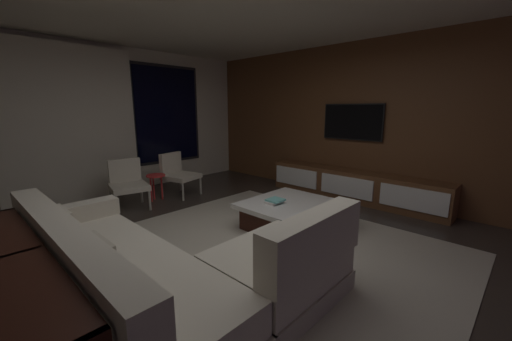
{
  "coord_description": "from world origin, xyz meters",
  "views": [
    {
      "loc": [
        -2.05,
        -2.15,
        1.58
      ],
      "look_at": [
        1.42,
        1.13,
        0.59
      ],
      "focal_mm": 20.92,
      "sensor_mm": 36.0,
      "label": 1
    }
  ],
  "objects_px": {
    "accent_chair_by_curtain": "(128,181)",
    "media_console": "(354,186)",
    "coffee_table": "(293,216)",
    "accent_chair_near_window": "(177,172)",
    "console_table_behind_couch": "(13,305)",
    "side_stool": "(156,180)",
    "sectional_couch": "(163,273)",
    "mounted_tv": "(352,122)",
    "book_stack_on_coffee_table": "(275,201)"
  },
  "relations": [
    {
      "from": "accent_chair_near_window",
      "to": "console_table_behind_couch",
      "type": "relative_size",
      "value": 0.37
    },
    {
      "from": "accent_chair_by_curtain",
      "to": "media_console",
      "type": "xyz_separation_m",
      "value": [
        2.87,
        -2.49,
        -0.18
      ]
    },
    {
      "from": "accent_chair_near_window",
      "to": "accent_chair_by_curtain",
      "type": "height_order",
      "value": "same"
    },
    {
      "from": "sectional_couch",
      "to": "accent_chair_by_curtain",
      "type": "distance_m",
      "value": 2.81
    },
    {
      "from": "book_stack_on_coffee_table",
      "to": "media_console",
      "type": "distance_m",
      "value": 1.94
    },
    {
      "from": "media_console",
      "to": "console_table_behind_couch",
      "type": "height_order",
      "value": "console_table_behind_couch"
    },
    {
      "from": "side_stool",
      "to": "console_table_behind_couch",
      "type": "height_order",
      "value": "console_table_behind_couch"
    },
    {
      "from": "coffee_table",
      "to": "accent_chair_near_window",
      "type": "relative_size",
      "value": 1.49
    },
    {
      "from": "coffee_table",
      "to": "accent_chair_near_window",
      "type": "height_order",
      "value": "accent_chair_near_window"
    },
    {
      "from": "side_stool",
      "to": "console_table_behind_couch",
      "type": "distance_m",
      "value": 3.44
    },
    {
      "from": "side_stool",
      "to": "accent_chair_near_window",
      "type": "bearing_deg",
      "value": 3.33
    },
    {
      "from": "accent_chair_by_curtain",
      "to": "mounted_tv",
      "type": "bearing_deg",
      "value": -36.9
    },
    {
      "from": "sectional_couch",
      "to": "book_stack_on_coffee_table",
      "type": "xyz_separation_m",
      "value": [
        1.83,
        0.37,
        0.1
      ]
    },
    {
      "from": "coffee_table",
      "to": "accent_chair_near_window",
      "type": "distance_m",
      "value": 2.53
    },
    {
      "from": "accent_chair_near_window",
      "to": "side_stool",
      "type": "bearing_deg",
      "value": -176.67
    },
    {
      "from": "sectional_couch",
      "to": "coffee_table",
      "type": "relative_size",
      "value": 2.16
    },
    {
      "from": "sectional_couch",
      "to": "mounted_tv",
      "type": "distance_m",
      "value": 4.1
    },
    {
      "from": "accent_chair_by_curtain",
      "to": "console_table_behind_couch",
      "type": "height_order",
      "value": "accent_chair_by_curtain"
    },
    {
      "from": "coffee_table",
      "to": "book_stack_on_coffee_table",
      "type": "height_order",
      "value": "book_stack_on_coffee_table"
    },
    {
      "from": "side_stool",
      "to": "mounted_tv",
      "type": "height_order",
      "value": "mounted_tv"
    },
    {
      "from": "accent_chair_by_curtain",
      "to": "console_table_behind_couch",
      "type": "xyz_separation_m",
      "value": [
        -1.81,
        -2.53,
        -0.01
      ]
    },
    {
      "from": "accent_chair_by_curtain",
      "to": "media_console",
      "type": "height_order",
      "value": "accent_chair_by_curtain"
    },
    {
      "from": "coffee_table",
      "to": "mounted_tv",
      "type": "xyz_separation_m",
      "value": [
        1.95,
        0.18,
        1.16
      ]
    },
    {
      "from": "mounted_tv",
      "to": "console_table_behind_couch",
      "type": "distance_m",
      "value": 4.95
    },
    {
      "from": "coffee_table",
      "to": "book_stack_on_coffee_table",
      "type": "distance_m",
      "value": 0.31
    },
    {
      "from": "coffee_table",
      "to": "accent_chair_near_window",
      "type": "xyz_separation_m",
      "value": [
        -0.16,
        2.52,
        0.25
      ]
    },
    {
      "from": "accent_chair_near_window",
      "to": "media_console",
      "type": "bearing_deg",
      "value": -52.83
    },
    {
      "from": "sectional_couch",
      "to": "accent_chair_near_window",
      "type": "bearing_deg",
      "value": 55.83
    },
    {
      "from": "console_table_behind_couch",
      "to": "media_console",
      "type": "bearing_deg",
      "value": 0.57
    },
    {
      "from": "coffee_table",
      "to": "mounted_tv",
      "type": "height_order",
      "value": "mounted_tv"
    },
    {
      "from": "book_stack_on_coffee_table",
      "to": "side_stool",
      "type": "distance_m",
      "value": 2.36
    },
    {
      "from": "sectional_couch",
      "to": "accent_chair_by_curtain",
      "type": "xyz_separation_m",
      "value": [
        0.9,
        2.66,
        0.14
      ]
    },
    {
      "from": "side_stool",
      "to": "mounted_tv",
      "type": "distance_m",
      "value": 3.58
    },
    {
      "from": "coffee_table",
      "to": "media_console",
      "type": "xyz_separation_m",
      "value": [
        1.77,
        -0.02,
        0.06
      ]
    },
    {
      "from": "book_stack_on_coffee_table",
      "to": "mounted_tv",
      "type": "height_order",
      "value": "mounted_tv"
    },
    {
      "from": "sectional_couch",
      "to": "coffee_table",
      "type": "bearing_deg",
      "value": 5.49
    },
    {
      "from": "accent_chair_near_window",
      "to": "accent_chair_by_curtain",
      "type": "bearing_deg",
      "value": -177.0
    },
    {
      "from": "accent_chair_by_curtain",
      "to": "side_stool",
      "type": "relative_size",
      "value": 1.7
    },
    {
      "from": "sectional_couch",
      "to": "coffee_table",
      "type": "xyz_separation_m",
      "value": [
        2.0,
        0.19,
        -0.1
      ]
    },
    {
      "from": "media_console",
      "to": "console_table_behind_couch",
      "type": "relative_size",
      "value": 1.48
    },
    {
      "from": "sectional_couch",
      "to": "mounted_tv",
      "type": "bearing_deg",
      "value": 5.4
    },
    {
      "from": "accent_chair_near_window",
      "to": "mounted_tv",
      "type": "distance_m",
      "value": 3.27
    },
    {
      "from": "console_table_behind_couch",
      "to": "accent_chair_near_window",
      "type": "bearing_deg",
      "value": 43.17
    },
    {
      "from": "coffee_table",
      "to": "console_table_behind_couch",
      "type": "xyz_separation_m",
      "value": [
        -2.91,
        -0.06,
        0.23
      ]
    },
    {
      "from": "accent_chair_by_curtain",
      "to": "side_stool",
      "type": "distance_m",
      "value": 0.5
    },
    {
      "from": "side_stool",
      "to": "coffee_table",
      "type": "bearing_deg",
      "value": -76.37
    },
    {
      "from": "accent_chair_near_window",
      "to": "console_table_behind_couch",
      "type": "bearing_deg",
      "value": -136.83
    },
    {
      "from": "accent_chair_by_curtain",
      "to": "side_stool",
      "type": "xyz_separation_m",
      "value": [
        0.5,
        0.02,
        -0.06
      ]
    },
    {
      "from": "book_stack_on_coffee_table",
      "to": "accent_chair_by_curtain",
      "type": "height_order",
      "value": "accent_chair_by_curtain"
    },
    {
      "from": "accent_chair_near_window",
      "to": "side_stool",
      "type": "distance_m",
      "value": 0.45
    }
  ]
}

